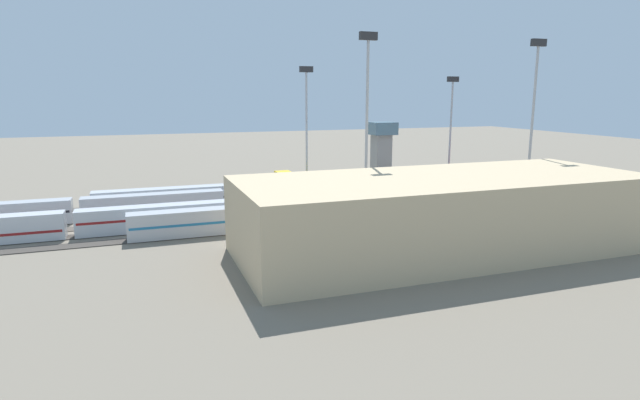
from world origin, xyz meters
name	(u,v)px	position (x,y,z in m)	size (l,w,h in m)	color
ground_plane	(285,210)	(0.00, 0.00, 0.00)	(400.00, 400.00, 0.00)	#756B5B
track_bed_0	(268,197)	(0.00, -12.50, 0.06)	(140.00, 2.80, 0.12)	#4C443D
track_bed_1	(274,201)	(0.00, -7.50, 0.06)	(140.00, 2.80, 0.12)	#3D3833
track_bed_2	(281,207)	(0.00, -2.50, 0.06)	(140.00, 2.80, 0.12)	#4C443D
track_bed_3	(289,212)	(0.00, 2.50, 0.06)	(140.00, 2.80, 0.12)	#4C443D
track_bed_4	(297,218)	(0.00, 7.50, 0.06)	(140.00, 2.80, 0.12)	#3D3833
track_bed_5	(306,225)	(0.00, 12.50, 0.06)	(140.00, 2.80, 0.12)	#3D3833
train_on_track_1	(337,187)	(-13.12, -7.50, 2.07)	(90.60, 3.06, 4.40)	maroon
train_on_track_0	(296,185)	(-5.97, -12.50, 2.16)	(10.00, 3.00, 5.00)	gold
train_on_track_2	(226,200)	(10.16, -2.50, 1.99)	(95.60, 3.06, 3.80)	#B7BABF
train_on_track_4	(236,212)	(10.13, 7.50, 2.01)	(95.60, 3.06, 3.80)	silver
train_on_track_5	(412,205)	(-18.98, 12.50, 2.06)	(90.60, 3.06, 4.40)	maroon
light_mast_0	(451,115)	(-44.18, -14.91, 15.81)	(2.80, 0.70, 24.43)	#9EA0A5
light_mast_1	(534,106)	(-39.33, 16.49, 18.54)	(2.80, 0.70, 29.42)	#9EA0A5
light_mast_2	(306,113)	(-9.15, -14.88, 16.70)	(2.80, 0.70, 26.06)	#9EA0A5
light_mast_3	(367,106)	(-9.10, 14.86, 18.60)	(2.80, 0.70, 29.54)	#9EA0A5
maintenance_shed	(443,214)	(-12.87, 30.96, 4.99)	(53.91, 20.81, 9.98)	tan
control_tower	(381,146)	(-32.07, -26.02, 8.11)	(6.00, 6.00, 13.90)	gray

